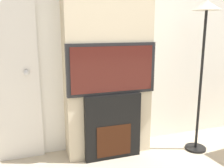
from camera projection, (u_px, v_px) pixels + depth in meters
wall_back at (103, 35)px, 2.88m from camera, size 6.00×0.06×2.70m
chimney_breast at (107, 36)px, 2.70m from camera, size 0.96×0.32×2.70m
fireplace at (112, 126)px, 2.77m from camera, size 0.63×0.15×0.74m
television at (112, 69)px, 2.63m from camera, size 0.97×0.07×0.55m
floor_lamp at (205, 34)px, 2.72m from camera, size 0.31×0.31×1.72m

